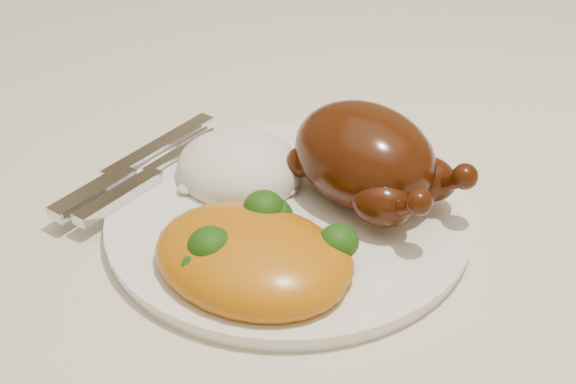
% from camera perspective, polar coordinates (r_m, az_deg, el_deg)
% --- Properties ---
extents(dining_table, '(1.60, 0.90, 0.76)m').
position_cam_1_polar(dining_table, '(0.83, 0.85, -1.75)').
color(dining_table, brown).
rests_on(dining_table, floor).
extents(tablecloth, '(1.73, 1.03, 0.18)m').
position_cam_1_polar(tablecloth, '(0.79, 0.90, 2.61)').
color(tablecloth, silver).
rests_on(tablecloth, dining_table).
extents(dinner_plate, '(0.36, 0.36, 0.01)m').
position_cam_1_polar(dinner_plate, '(0.64, 0.00, -1.96)').
color(dinner_plate, white).
rests_on(dinner_plate, tablecloth).
extents(roast_chicken, '(0.17, 0.13, 0.08)m').
position_cam_1_polar(roast_chicken, '(0.63, 5.65, 2.42)').
color(roast_chicken, '#431607').
rests_on(roast_chicken, dinner_plate).
extents(rice_mound, '(0.11, 0.11, 0.06)m').
position_cam_1_polar(rice_mound, '(0.67, -3.47, 1.65)').
color(rice_mound, white).
rests_on(rice_mound, dinner_plate).
extents(mac_and_cheese, '(0.16, 0.12, 0.06)m').
position_cam_1_polar(mac_and_cheese, '(0.57, -2.23, -4.64)').
color(mac_and_cheese, orange).
rests_on(mac_and_cheese, dinner_plate).
extents(cutlery, '(0.05, 0.20, 0.01)m').
position_cam_1_polar(cutlery, '(0.68, -11.37, 0.99)').
color(cutlery, silver).
rests_on(cutlery, dinner_plate).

